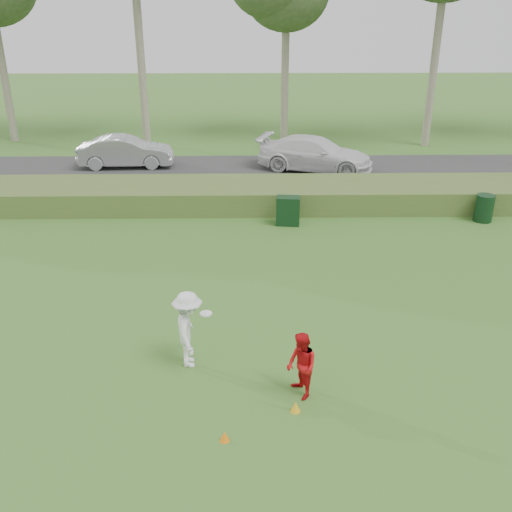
{
  "coord_description": "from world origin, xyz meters",
  "views": [
    {
      "loc": [
        -0.22,
        -9.92,
        7.48
      ],
      "look_at": [
        0.0,
        4.0,
        1.3
      ],
      "focal_mm": 40.0,
      "sensor_mm": 36.0,
      "label": 1
    }
  ],
  "objects_px": {
    "car_mid": "(126,152)",
    "car_right": "(315,154)",
    "player_red": "(301,366)",
    "trash_bin": "(484,208)",
    "player_white": "(188,329)",
    "utility_cabinet": "(288,211)",
    "cone_orange": "(225,436)",
    "cone_yellow": "(296,407)"
  },
  "relations": [
    {
      "from": "cone_orange",
      "to": "car_mid",
      "type": "xyz_separation_m",
      "value": [
        -5.53,
        19.44,
        0.71
      ]
    },
    {
      "from": "cone_orange",
      "to": "trash_bin",
      "type": "xyz_separation_m",
      "value": [
        9.27,
        11.63,
        0.4
      ]
    },
    {
      "from": "player_white",
      "to": "car_right",
      "type": "bearing_deg",
      "value": -22.26
    },
    {
      "from": "cone_orange",
      "to": "player_red",
      "type": "bearing_deg",
      "value": 41.04
    },
    {
      "from": "player_red",
      "to": "utility_cabinet",
      "type": "height_order",
      "value": "player_red"
    },
    {
      "from": "cone_yellow",
      "to": "trash_bin",
      "type": "xyz_separation_m",
      "value": [
        7.88,
        10.81,
        0.39
      ]
    },
    {
      "from": "player_white",
      "to": "player_red",
      "type": "height_order",
      "value": "player_white"
    },
    {
      "from": "cone_orange",
      "to": "car_right",
      "type": "bearing_deg",
      "value": 78.68
    },
    {
      "from": "player_red",
      "to": "trash_bin",
      "type": "relative_size",
      "value": 1.44
    },
    {
      "from": "cone_yellow",
      "to": "player_white",
      "type": "bearing_deg",
      "value": 143.2
    },
    {
      "from": "player_red",
      "to": "cone_orange",
      "type": "xyz_separation_m",
      "value": [
        -1.53,
        -1.33,
        -0.62
      ]
    },
    {
      "from": "player_red",
      "to": "car_right",
      "type": "relative_size",
      "value": 0.26
    },
    {
      "from": "utility_cabinet",
      "to": "car_mid",
      "type": "xyz_separation_m",
      "value": [
        -7.47,
        8.06,
        0.28
      ]
    },
    {
      "from": "utility_cabinet",
      "to": "car_mid",
      "type": "distance_m",
      "value": 10.99
    },
    {
      "from": "cone_yellow",
      "to": "car_mid",
      "type": "relative_size",
      "value": 0.05
    },
    {
      "from": "player_red",
      "to": "player_white",
      "type": "bearing_deg",
      "value": -136.48
    },
    {
      "from": "cone_yellow",
      "to": "car_right",
      "type": "relative_size",
      "value": 0.04
    },
    {
      "from": "cone_orange",
      "to": "car_mid",
      "type": "relative_size",
      "value": 0.05
    },
    {
      "from": "player_white",
      "to": "trash_bin",
      "type": "distance_m",
      "value": 13.65
    },
    {
      "from": "utility_cabinet",
      "to": "trash_bin",
      "type": "xyz_separation_m",
      "value": [
        7.33,
        0.25,
        -0.02
      ]
    },
    {
      "from": "car_right",
      "to": "cone_orange",
      "type": "bearing_deg",
      "value": -172.27
    },
    {
      "from": "player_white",
      "to": "car_right",
      "type": "relative_size",
      "value": 0.33
    },
    {
      "from": "player_white",
      "to": "car_mid",
      "type": "bearing_deg",
      "value": 9.03
    },
    {
      "from": "cone_orange",
      "to": "car_right",
      "type": "height_order",
      "value": "car_right"
    },
    {
      "from": "player_white",
      "to": "trash_bin",
      "type": "relative_size",
      "value": 1.77
    },
    {
      "from": "player_red",
      "to": "trash_bin",
      "type": "bearing_deg",
      "value": 122.66
    },
    {
      "from": "utility_cabinet",
      "to": "trash_bin",
      "type": "height_order",
      "value": "utility_cabinet"
    },
    {
      "from": "car_mid",
      "to": "car_right",
      "type": "height_order",
      "value": "car_right"
    },
    {
      "from": "cone_orange",
      "to": "utility_cabinet",
      "type": "xyz_separation_m",
      "value": [
        1.94,
        11.38,
        0.43
      ]
    },
    {
      "from": "player_white",
      "to": "player_red",
      "type": "relative_size",
      "value": 1.23
    },
    {
      "from": "car_right",
      "to": "cone_yellow",
      "type": "bearing_deg",
      "value": -168.44
    },
    {
      "from": "car_mid",
      "to": "trash_bin",
      "type": "bearing_deg",
      "value": -120.94
    },
    {
      "from": "player_white",
      "to": "player_red",
      "type": "xyz_separation_m",
      "value": [
        2.4,
        -1.17,
        -0.17
      ]
    },
    {
      "from": "player_white",
      "to": "cone_orange",
      "type": "distance_m",
      "value": 2.77
    },
    {
      "from": "cone_orange",
      "to": "cone_yellow",
      "type": "height_order",
      "value": "cone_yellow"
    },
    {
      "from": "trash_bin",
      "to": "utility_cabinet",
      "type": "bearing_deg",
      "value": -178.04
    },
    {
      "from": "utility_cabinet",
      "to": "player_red",
      "type": "bearing_deg",
      "value": -85.66
    },
    {
      "from": "player_white",
      "to": "cone_yellow",
      "type": "relative_size",
      "value": 7.93
    },
    {
      "from": "utility_cabinet",
      "to": "trash_bin",
      "type": "relative_size",
      "value": 1.05
    },
    {
      "from": "cone_orange",
      "to": "car_mid",
      "type": "bearing_deg",
      "value": 105.87
    },
    {
      "from": "utility_cabinet",
      "to": "car_right",
      "type": "distance_m",
      "value": 7.51
    },
    {
      "from": "trash_bin",
      "to": "car_mid",
      "type": "xyz_separation_m",
      "value": [
        -14.8,
        7.81,
        0.31
      ]
    }
  ]
}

